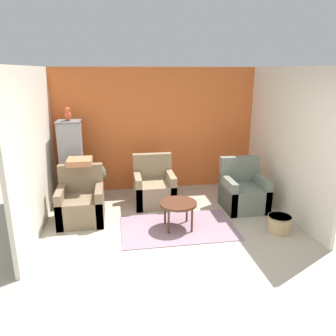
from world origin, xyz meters
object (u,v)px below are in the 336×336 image
Objects in this scene: birdcage at (72,162)px; wicker_basket at (279,223)px; armchair_middle at (154,189)px; potted_plant at (97,176)px; armchair_right at (243,193)px; parrot at (68,114)px; armchair_left at (81,204)px; coffee_table at (178,205)px.

wicker_basket is at bearing -29.91° from birdcage.
potted_plant is at bearing 160.97° from armchair_middle.
armchair_right is 3.33m from birdcage.
armchair_middle is at bearing 163.05° from armchair_right.
parrot reaches higher than potted_plant.
armchair_right is (2.94, 0.06, 0.00)m from armchair_left.
birdcage is 0.93m from parrot.
armchair_left is 2.94m from armchair_right.
wicker_basket is (3.37, -1.94, -0.63)m from birdcage.
coffee_table is at bearing -19.41° from armchair_left.
armchair_right reaches higher than wicker_basket.
armchair_left is 1.12m from birdcage.
coffee_table is 1.68m from armchair_left.
armchair_right is at bearing -16.30° from birdcage.
parrot is at bearing 102.87° from armchair_left.
birdcage is at bearing 150.09° from wicker_basket.
armchair_left is 1.00× the size of armchair_right.
armchair_right is 2.50× the size of wicker_basket.
armchair_left reaches higher than potted_plant.
birdcage reaches higher than coffee_table.
birdcage is 2.16× the size of potted_plant.
armchair_left is 3.56× the size of parrot.
potted_plant is (0.47, -0.06, -1.22)m from parrot.
coffee_table is 1.49m from armchair_right.
armchair_middle is at bearing 103.10° from coffee_table.
armchair_right reaches higher than coffee_table.
potted_plant is at bearing 147.10° from wicker_basket.
wicker_basket is at bearing -32.90° from potted_plant.
potted_plant is (-1.34, 1.48, 0.09)m from coffee_table.
coffee_table is at bearing -47.90° from potted_plant.
armchair_right is 1.00× the size of armchair_middle.
armchair_right and armchair_middle have the same top height.
armchair_right is at bearing -17.79° from potted_plant.
armchair_middle is 0.59× the size of birdcage.
armchair_middle is 1.27× the size of potted_plant.
potted_plant is at bearing 75.36° from armchair_left.
potted_plant reaches higher than coffee_table.
armchair_middle is 2.13m from parrot.
armchair_right is 3.56× the size of parrot.
wicker_basket is (1.57, -0.40, -0.26)m from coffee_table.
parrot is at bearing 150.07° from wicker_basket.
wicker_basket is at bearing -39.53° from armchair_middle.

